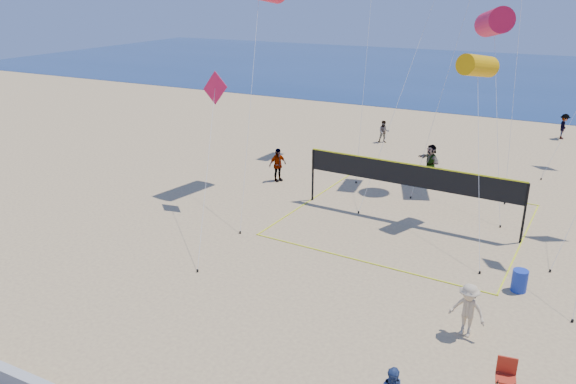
% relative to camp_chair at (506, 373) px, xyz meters
% --- Properties ---
extents(ocean, '(140.00, 50.00, 0.03)m').
position_rel_camp_chair_xyz_m(ocean, '(-4.88, 59.11, -0.52)').
color(ocean, navy).
rests_on(ocean, ground).
extents(bystander_b, '(1.23, 0.87, 1.73)m').
position_rel_camp_chair_xyz_m(bystander_b, '(-1.41, 2.09, 0.33)').
color(bystander_b, '#D0B58A').
rests_on(bystander_b, ground).
extents(far_person_0, '(0.90, 1.17, 1.84)m').
position_rel_camp_chair_xyz_m(far_person_0, '(-13.36, 12.28, 0.39)').
color(far_person_0, gray).
rests_on(far_person_0, ground).
extents(far_person_1, '(1.68, 1.56, 1.88)m').
position_rel_camp_chair_xyz_m(far_person_1, '(-6.11, 16.76, 0.41)').
color(far_person_1, gray).
rests_on(far_person_1, ground).
extents(far_person_3, '(0.90, 0.80, 1.51)m').
position_rel_camp_chair_xyz_m(far_person_3, '(-10.72, 22.69, 0.22)').
color(far_person_3, gray).
rests_on(far_person_3, ground).
extents(far_person_4, '(0.72, 1.18, 1.77)m').
position_rel_camp_chair_xyz_m(far_person_4, '(0.14, 29.34, 0.35)').
color(far_person_4, gray).
rests_on(far_person_4, ground).
extents(camp_chair, '(0.57, 0.69, 1.05)m').
position_rel_camp_chair_xyz_m(camp_chair, '(0.00, 0.00, 0.00)').
color(camp_chair, '#B32614').
rests_on(camp_chair, ground).
extents(trash_barrel, '(0.59, 0.59, 0.80)m').
position_rel_camp_chair_xyz_m(trash_barrel, '(-0.24, 5.66, -0.13)').
color(trash_barrel, '#1A35AB').
rests_on(trash_barrel, ground).
extents(volleyball_net, '(10.59, 10.45, 2.68)m').
position_rel_camp_chair_xyz_m(volleyball_net, '(-5.52, 10.18, 1.33)').
color(volleyball_net, black).
rests_on(volleyball_net, ground).
extents(kite_2, '(2.51, 6.13, 7.53)m').
position_rel_camp_chair_xyz_m(kite_2, '(-3.33, 11.28, 6.41)').
color(kite_2, '#E39E04').
rests_on(kite_2, ground).
extents(kite_3, '(3.98, 6.51, 6.50)m').
position_rel_camp_chair_xyz_m(kite_3, '(-14.07, 7.58, 4.85)').
color(kite_3, '#CB1144').
rests_on(kite_3, ground).
extents(kite_10, '(3.19, 6.94, 9.22)m').
position_rel_camp_chair_xyz_m(kite_10, '(-3.59, 16.47, 7.87)').
color(kite_10, red).
rests_on(kite_10, ground).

